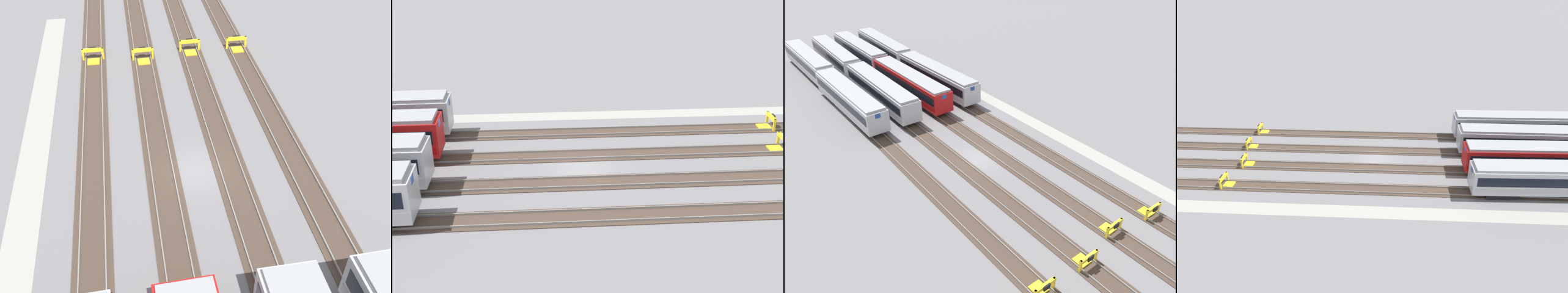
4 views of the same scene
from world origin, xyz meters
TOP-DOWN VIEW (x-y plane):
  - ground_plane at (0.00, 0.00)m, footprint 400.00×400.00m
  - service_walkway at (0.00, -10.87)m, footprint 54.00×2.00m
  - rail_track_nearest at (0.00, -6.79)m, footprint 90.00×2.23m
  - rail_track_near_inner at (0.00, -2.26)m, footprint 90.00×2.24m
  - rail_track_middle at (0.00, 2.26)m, footprint 90.00×2.24m
  - rail_track_far_inner at (0.00, 6.79)m, footprint 90.00×2.23m
  - bumper_stop_nearest_track at (-16.63, -6.80)m, footprint 1.36×2.01m
  - bumper_stop_near_inner_track at (-15.88, -2.26)m, footprint 1.36×2.01m

SIDE VIEW (x-z plane):
  - ground_plane at x=0.00m, z-range 0.00..0.00m
  - service_walkway at x=0.00m, z-range 0.00..0.01m
  - rail_track_nearest at x=0.00m, z-range -0.06..0.15m
  - rail_track_near_inner at x=0.00m, z-range -0.06..0.15m
  - rail_track_middle at x=0.00m, z-range -0.06..0.15m
  - rail_track_far_inner at x=0.00m, z-range -0.06..0.15m
  - bumper_stop_nearest_track at x=-16.63m, z-range -0.10..1.12m
  - bumper_stop_near_inner_track at x=-15.88m, z-range -0.10..1.12m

